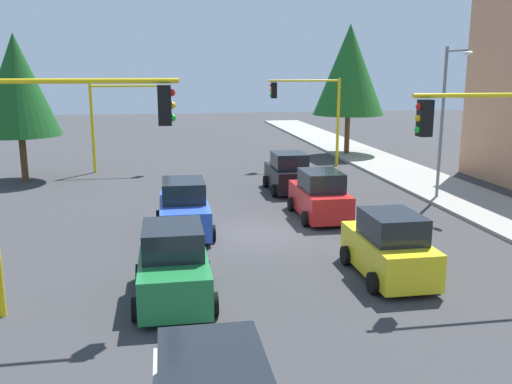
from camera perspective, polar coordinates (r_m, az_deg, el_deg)
The scene contains 14 objects.
ground_plane at distance 20.74m, azimuth 0.31°, elevation -4.24°, with size 120.00×120.00×0.00m, color #353538.
sidewalk_kerb at distance 28.85m, azimuth 19.51°, elevation -0.04°, with size 80.00×4.00×0.15m, color gray.
traffic_signal_near_right at distance 13.89m, azimuth -19.11°, elevation 4.26°, with size 0.36×4.59×5.86m.
traffic_signal_far_right at distance 33.72m, azimuth -13.45°, elevation 8.30°, with size 0.36×4.59×5.22m.
traffic_signal_far_left at distance 34.84m, azimuth 5.62°, elevation 9.00°, with size 0.36×4.59×5.50m.
traffic_signal_near_left at distance 16.46m, azimuth 24.07°, elevation 4.12°, with size 0.36×4.59×5.46m.
street_lamp_curbside at distance 26.44m, azimuth 19.15°, elevation 8.28°, with size 2.15×0.28×7.00m.
tree_opposite_side at distance 32.48m, azimuth -23.46°, elevation 10.09°, with size 4.32×4.32×7.90m.
tree_roadside_far at distance 39.73m, azimuth 9.62°, elevation 12.32°, with size 4.96×4.96×9.09m.
car_black at distance 27.68m, azimuth 3.37°, elevation 1.89°, with size 3.67×2.09×1.98m.
car_blue at distance 20.73m, azimuth -7.46°, elevation -1.78°, with size 3.98×2.09×1.98m.
car_yellow at distance 16.63m, azimuth 13.58°, elevation -5.62°, with size 3.74×1.99×1.98m.
car_red at distance 22.82m, azimuth 6.60°, elevation -0.44°, with size 3.99×2.01×1.98m.
car_green at distance 14.85m, azimuth -8.52°, elevation -7.61°, with size 3.80×2.09×1.98m.
Camera 1 is at (19.57, -3.42, 5.95)m, focal length 38.73 mm.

